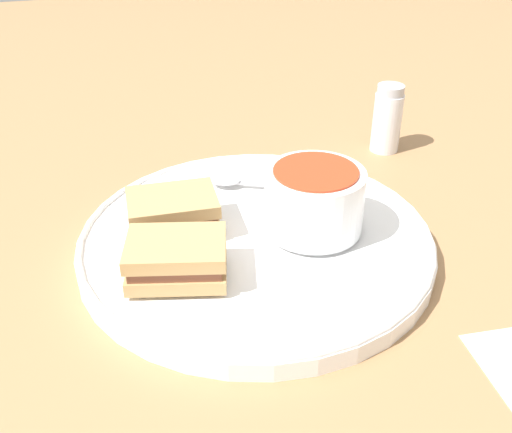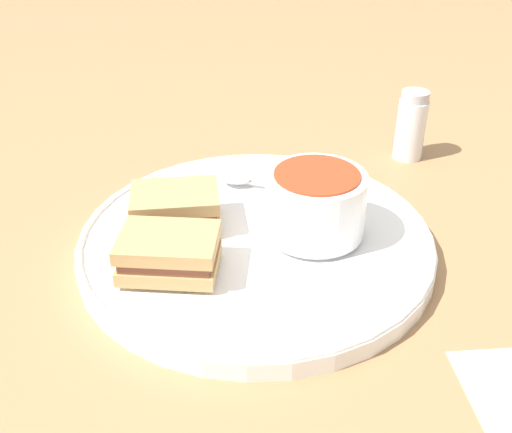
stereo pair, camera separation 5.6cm
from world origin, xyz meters
name	(u,v)px [view 2 (the right image)]	position (x,y,z in m)	size (l,w,h in m)	color
ground_plane	(256,250)	(0.00, 0.00, 0.00)	(2.40, 2.40, 0.00)	#9E754C
plate	(256,240)	(0.00, 0.00, 0.01)	(0.34, 0.34, 0.02)	white
soup_bowl	(315,203)	(-0.05, 0.01, 0.05)	(0.09, 0.09, 0.06)	white
spoon	(243,180)	(0.00, -0.10, 0.03)	(0.11, 0.06, 0.01)	silver
sandwich_half_near	(175,207)	(0.07, -0.03, 0.04)	(0.09, 0.06, 0.03)	tan
sandwich_half_far	(169,252)	(0.08, 0.05, 0.04)	(0.09, 0.08, 0.03)	tan
salt_shaker	(411,126)	(-0.22, -0.17, 0.04)	(0.04, 0.04, 0.09)	silver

